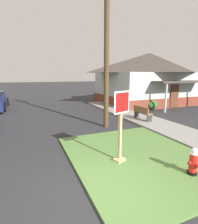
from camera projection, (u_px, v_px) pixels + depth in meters
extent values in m
plane|color=#2B2B2D|center=(98.00, 199.00, 4.18)|extent=(160.00, 160.00, 0.00)
cube|color=#567F3D|center=(137.00, 156.00, 6.34)|extent=(4.62, 5.58, 0.08)
cube|color=gray|center=(145.00, 120.00, 11.42)|extent=(2.20, 16.65, 0.12)
cylinder|color=black|center=(192.00, 173.00, 5.10)|extent=(0.28, 0.28, 0.08)
cylinder|color=red|center=(193.00, 163.00, 5.04)|extent=(0.22, 0.22, 0.54)
cylinder|color=silver|center=(194.00, 153.00, 4.98)|extent=(0.25, 0.25, 0.03)
sphere|color=silver|center=(194.00, 151.00, 4.97)|extent=(0.19, 0.19, 0.19)
cube|color=silver|center=(195.00, 149.00, 4.95)|extent=(0.04, 0.04, 0.04)
cylinder|color=red|center=(189.00, 163.00, 4.98)|extent=(0.08, 0.09, 0.09)
cylinder|color=red|center=(197.00, 161.00, 5.09)|extent=(0.08, 0.09, 0.09)
cylinder|color=red|center=(198.00, 166.00, 4.90)|extent=(0.12, 0.09, 0.12)
cube|color=tan|center=(120.00, 128.00, 5.67)|extent=(0.12, 0.12, 2.29)
cube|color=tan|center=(119.00, 160.00, 5.89)|extent=(0.43, 0.38, 0.08)
cube|color=white|center=(122.00, 102.00, 5.46)|extent=(0.67, 0.25, 0.70)
cube|color=red|center=(122.00, 102.00, 5.44)|extent=(0.57, 0.21, 0.60)
cylinder|color=black|center=(67.00, 138.00, 8.29)|extent=(0.70, 0.70, 0.02)
cube|color=#19234C|center=(4.00, 98.00, 14.63)|extent=(0.12, 2.33, 0.44)
cylinder|color=black|center=(7.00, 102.00, 17.14)|extent=(0.27, 0.76, 0.76)
cylinder|color=black|center=(4.00, 107.00, 14.14)|extent=(0.27, 0.76, 0.76)
cube|color=brown|center=(143.00, 113.00, 11.21)|extent=(0.44, 1.45, 0.06)
cube|color=brown|center=(141.00, 109.00, 11.09)|extent=(0.09, 1.44, 0.38)
cube|color=#2D2D33|center=(149.00, 118.00, 10.69)|extent=(0.36, 0.07, 0.41)
cube|color=#2D2D33|center=(137.00, 114.00, 11.83)|extent=(0.36, 0.07, 0.41)
cylinder|color=#4C3823|center=(107.00, 43.00, 9.15)|extent=(0.28, 0.28, 9.10)
cube|color=brown|center=(147.00, 98.00, 19.23)|extent=(9.57, 7.52, 0.90)
cube|color=#B2C1B7|center=(148.00, 84.00, 18.91)|extent=(9.38, 7.37, 2.26)
pyramid|color=#423833|center=(149.00, 63.00, 18.47)|extent=(10.05, 7.90, 2.04)
cube|color=#423833|center=(182.00, 82.00, 14.81)|extent=(5.26, 1.40, 0.16)
cylinder|color=#B2C1B7|center=(166.00, 98.00, 13.75)|extent=(0.16, 0.16, 2.37)
cube|color=brown|center=(174.00, 96.00, 15.70)|extent=(0.90, 0.06, 2.00)
ellipsoid|color=#336933|center=(151.00, 105.00, 15.09)|extent=(1.01, 1.01, 0.82)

